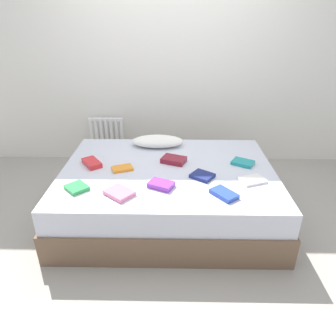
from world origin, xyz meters
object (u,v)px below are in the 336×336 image
(textbook_blue, at_px, (224,194))
(textbook_red, at_px, (92,163))
(textbook_teal, at_px, (243,163))
(pillow, at_px, (158,141))
(textbook_maroon, at_px, (174,160))
(textbook_pink, at_px, (119,193))
(textbook_white, at_px, (252,180))
(textbook_navy, at_px, (202,176))
(textbook_purple, at_px, (161,185))
(textbook_orange, at_px, (122,168))
(bed, at_px, (168,192))
(radiator, at_px, (107,136))
(textbook_green, at_px, (77,188))

(textbook_blue, distance_m, textbook_red, 1.29)
(textbook_teal, bearing_deg, pillow, -177.64)
(textbook_maroon, relative_size, textbook_pink, 1.02)
(textbook_teal, height_order, textbook_white, textbook_teal)
(textbook_navy, bearing_deg, textbook_purple, -118.64)
(textbook_white, bearing_deg, textbook_teal, 72.22)
(textbook_pink, relative_size, textbook_orange, 1.18)
(textbook_orange, bearing_deg, textbook_pink, -105.38)
(textbook_teal, bearing_deg, textbook_maroon, -153.39)
(textbook_navy, bearing_deg, textbook_blue, -28.76)
(textbook_navy, xyz_separation_m, textbook_white, (0.42, -0.06, -0.00))
(textbook_blue, bearing_deg, bed, -173.86)
(radiator, distance_m, textbook_navy, 1.77)
(textbook_maroon, xyz_separation_m, textbook_blue, (0.40, -0.61, -0.01))
(radiator, height_order, textbook_white, radiator)
(textbook_blue, height_order, textbook_purple, textbook_purple)
(textbook_teal, relative_size, textbook_navy, 1.06)
(textbook_maroon, distance_m, textbook_blue, 0.73)
(pillow, height_order, textbook_maroon, pillow)
(textbook_maroon, relative_size, textbook_white, 1.05)
(textbook_green, relative_size, textbook_pink, 0.78)
(textbook_blue, height_order, textbook_orange, textbook_blue)
(textbook_pink, bearing_deg, textbook_navy, 63.99)
(textbook_blue, xyz_separation_m, textbook_white, (0.28, 0.24, -0.01))
(pillow, height_order, textbook_red, pillow)
(textbook_teal, distance_m, textbook_orange, 1.14)
(radiator, relative_size, textbook_blue, 2.25)
(bed, distance_m, textbook_purple, 0.44)
(textbook_orange, bearing_deg, textbook_teal, -14.12)
(radiator, xyz_separation_m, textbook_navy, (1.12, -1.37, 0.15))
(textbook_white, bearing_deg, textbook_red, 148.32)
(radiator, height_order, textbook_blue, radiator)
(textbook_pink, bearing_deg, textbook_maroon, 94.70)
(textbook_pink, bearing_deg, textbook_orange, 135.58)
(textbook_maroon, height_order, textbook_teal, textbook_maroon)
(textbook_maroon, bearing_deg, textbook_navy, -28.85)
(textbook_maroon, height_order, textbook_pink, textbook_maroon)
(textbook_red, xyz_separation_m, textbook_teal, (1.44, 0.04, -0.01))
(pillow, bearing_deg, textbook_blue, -60.23)
(textbook_red, bearing_deg, textbook_navy, 42.35)
(textbook_maroon, distance_m, textbook_orange, 0.50)
(bed, height_order, textbook_navy, textbook_navy)
(textbook_blue, height_order, textbook_pink, textbook_blue)
(radiator, bearing_deg, textbook_orange, -72.12)
(bed, xyz_separation_m, textbook_red, (-0.72, 0.06, 0.28))
(textbook_green, bearing_deg, textbook_blue, 42.50)
(pillow, bearing_deg, textbook_maroon, -66.19)
(textbook_teal, xyz_separation_m, textbook_purple, (-0.76, -0.44, 0.00))
(bed, bearing_deg, radiator, 124.25)
(radiator, distance_m, textbook_blue, 2.10)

